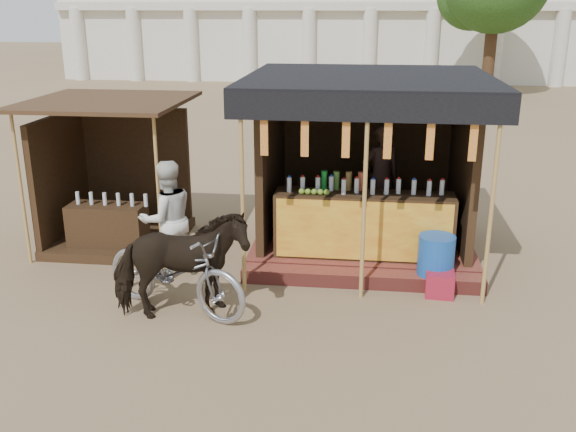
# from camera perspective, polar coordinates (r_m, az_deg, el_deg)

# --- Properties ---
(ground) EXTENTS (120.00, 120.00, 0.00)m
(ground) POSITION_cam_1_polar(r_m,az_deg,el_deg) (7.51, -1.52, -11.85)
(ground) COLOR #846B4C
(ground) RESTS_ON ground
(main_stall) EXTENTS (3.60, 3.61, 2.78)m
(main_stall) POSITION_cam_1_polar(r_m,az_deg,el_deg) (10.16, 6.92, 2.50)
(main_stall) COLOR maroon
(main_stall) RESTS_ON ground
(secondary_stall) EXTENTS (2.40, 2.40, 2.38)m
(secondary_stall) POSITION_cam_1_polar(r_m,az_deg,el_deg) (10.91, -15.67, 2.07)
(secondary_stall) COLOR #362313
(secondary_stall) RESTS_ON ground
(cow) EXTENTS (1.82, 1.23, 1.41)m
(cow) POSITION_cam_1_polar(r_m,az_deg,el_deg) (8.05, -9.52, -4.37)
(cow) COLOR black
(cow) RESTS_ON ground
(motorbike) EXTENTS (2.26, 1.50, 1.12)m
(motorbike) POSITION_cam_1_polar(r_m,az_deg,el_deg) (8.30, -10.00, -4.76)
(motorbike) COLOR #94959D
(motorbike) RESTS_ON ground
(bystander) EXTENTS (1.05, 1.01, 1.71)m
(bystander) POSITION_cam_1_polar(r_m,az_deg,el_deg) (9.34, -10.67, -0.25)
(bystander) COLOR silver
(bystander) RESTS_ON ground
(blue_barrel) EXTENTS (0.65, 0.65, 0.76)m
(blue_barrel) POSITION_cam_1_polar(r_m,az_deg,el_deg) (9.14, 12.98, -3.99)
(blue_barrel) COLOR #164CA7
(blue_barrel) RESTS_ON ground
(red_crate) EXTENTS (0.41, 0.46, 0.33)m
(red_crate) POSITION_cam_1_polar(r_m,az_deg,el_deg) (9.02, 13.32, -5.79)
(red_crate) COLOR maroon
(red_crate) RESTS_ON ground
(cooler) EXTENTS (0.74, 0.62, 0.46)m
(cooler) POSITION_cam_1_polar(r_m,az_deg,el_deg) (9.74, 12.07, -3.45)
(cooler) COLOR #186F3E
(cooler) RESTS_ON ground
(background_building) EXTENTS (26.00, 7.45, 8.18)m
(background_building) POSITION_cam_1_polar(r_m,az_deg,el_deg) (36.49, 2.44, 18.59)
(background_building) COLOR silver
(background_building) RESTS_ON ground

